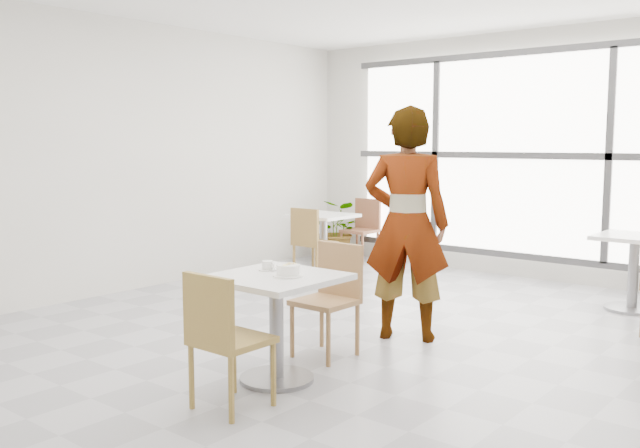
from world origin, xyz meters
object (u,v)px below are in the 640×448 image
Objects in this scene: chair_near at (222,332)px; plant_left at (337,230)px; chair_far at (332,291)px; bg_chair_left_far at (363,225)px; person at (407,224)px; bg_table_right at (634,262)px; main_table at (276,307)px; bg_table_left at (323,235)px; bg_chair_left_near at (310,238)px; oatmeal_bowl at (288,270)px; coffee_cup at (268,266)px.

chair_near reaches higher than plant_left.
chair_near is at bearing -80.91° from chair_far.
bg_chair_left_far reaches higher than plant_left.
chair_near is at bearing -59.00° from plant_left.
person is 2.60× the size of bg_table_right.
main_table is 1.54m from person.
person is at bearing -37.68° from bg_table_left.
bg_chair_left_near is (-3.49, -0.82, 0.01)m from bg_table_right.
chair_near is 1.16× the size of bg_table_right.
oatmeal_bowl is at bearing 128.06° from bg_chair_left_near.
main_table is 1.07× the size of bg_table_right.
bg_chair_left_far reaches higher than coffee_cup.
chair_far is (-0.09, 0.73, -0.02)m from main_table.
plant_left is at bearing 122.38° from coffee_cup.
bg_table_right is at bearing 64.94° from chair_far.
chair_near is at bearing -87.99° from oatmeal_bowl.
plant_left is (-2.89, 2.74, -0.55)m from person.
bg_chair_left_near and bg_chair_left_far have the same top height.
bg_chair_left_near reaches higher than oatmeal_bowl.
main_table is at bearing -82.68° from chair_far.
bg_chair_left_near is at bearing -56.98° from chair_near.
bg_chair_left_far is (-2.36, 3.67, 0.00)m from chair_far.
bg_table_right is (1.48, 3.65, -0.29)m from coffee_cup.
chair_far is (-0.22, 1.34, 0.00)m from chair_near.
oatmeal_bowl is 0.24× the size of bg_chair_left_far.
bg_table_right is 0.86× the size of bg_chair_left_far.
plant_left reaches higher than oatmeal_bowl.
bg_chair_left_far is (-2.29, 4.31, -0.28)m from coffee_cup.
chair_far is 3.33m from bg_table_right.
person is 2.25× the size of bg_chair_left_near.
chair_far is at bearing 97.32° from main_table.
plant_left reaches higher than bg_table_right.
chair_near is 1.00× the size of bg_chair_left_near.
person is 3.12m from bg_table_left.
person is at bearing 78.52° from coffee_cup.
bg_chair_left_near is at bearing -57.23° from person.
chair_far is 4.14× the size of oatmeal_bowl.
plant_left reaches higher than bg_table_left.
plant_left reaches higher than coffee_cup.
plant_left is at bearing 117.82° from bg_table_left.
main_table is at bearing -56.59° from plant_left.
bg_table_right is (1.22, 3.73, -0.31)m from oatmeal_bowl.
chair_far is 5.47× the size of coffee_cup.
chair_near is 1.00× the size of chair_far.
bg_chair_left_near is at bearing -79.26° from bg_chair_left_far.
bg_table_left is (-2.44, 1.89, -0.49)m from person.
bg_table_left is at bearing -62.54° from person.
chair_far is 1.16× the size of bg_table_left.
chair_far reaches higher than plant_left.
oatmeal_bowl is at bearing 64.47° from person.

